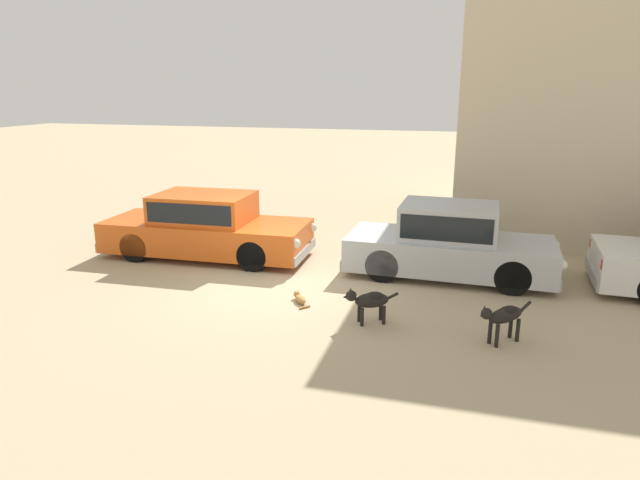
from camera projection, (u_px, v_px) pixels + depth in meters
The scene contains 6 objects.
ground_plane at pixel (271, 282), 11.04m from camera, with size 80.00×80.00×0.00m, color tan.
parked_sedan_nearest at pixel (206, 226), 12.60m from camera, with size 4.82×1.91×1.45m.
parked_sedan_second at pixel (449, 241), 11.26m from camera, with size 4.29×1.78×1.50m.
stray_dog_spotted at pixel (370, 300), 9.05m from camera, with size 0.88×0.50×0.62m.
stray_dog_tan at pixel (504, 316), 8.33m from camera, with size 0.81×0.77×0.66m.
stray_cat at pixel (300, 298), 10.02m from camera, with size 0.42×0.55×0.16m.
Camera 1 is at (3.76, -9.76, 3.78)m, focal length 31.06 mm.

